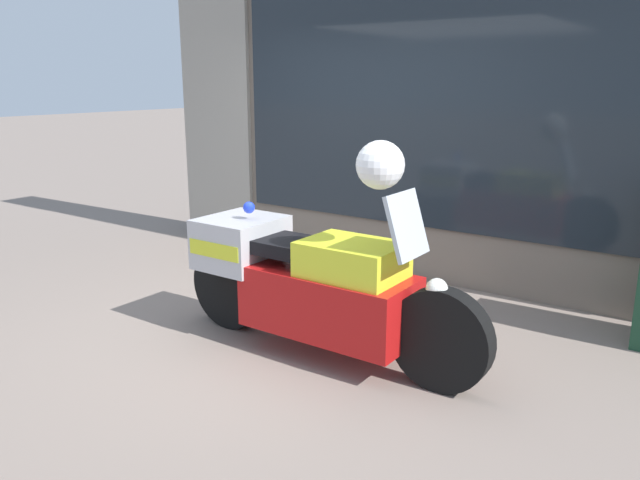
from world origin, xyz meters
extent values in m
plane|color=gray|center=(0.00, 0.00, 0.00)|extent=(60.00, 60.00, 0.00)
cube|color=#6B6056|center=(0.00, 2.00, 1.99)|extent=(5.56, 0.40, 3.98)
cube|color=gray|center=(-2.27, 2.03, 1.99)|extent=(1.03, 0.55, 3.98)
cube|color=#1E262D|center=(0.48, 1.79, 2.04)|extent=(4.31, 0.02, 2.98)
cube|color=slate|center=(0.44, 2.01, 0.28)|extent=(4.09, 0.30, 0.55)
cube|color=silver|center=(0.44, 2.15, 1.25)|extent=(4.09, 0.02, 1.44)
cube|color=beige|center=(0.44, 2.01, 1.96)|extent=(4.09, 0.30, 0.02)
cube|color=#B7B2A8|center=(-0.83, 2.01, 2.00)|extent=(0.18, 0.04, 0.05)
cube|color=#195623|center=(0.44, 2.01, 2.00)|extent=(0.18, 0.04, 0.05)
cube|color=black|center=(1.71, 2.01, 2.00)|extent=(0.18, 0.04, 0.05)
cube|color=#2866B7|center=(-0.82, 1.94, 0.69)|extent=(0.19, 0.04, 0.27)
cube|color=yellow|center=(0.44, 1.94, 0.69)|extent=(0.19, 0.02, 0.27)
cube|color=#2D8E42|center=(1.70, 1.94, 0.69)|extent=(0.19, 0.02, 0.27)
cylinder|color=black|center=(1.54, -0.18, 0.34)|extent=(0.68, 0.14, 0.68)
cylinder|color=black|center=(-0.28, -0.17, 0.34)|extent=(0.68, 0.14, 0.68)
cube|color=#B71414|center=(0.68, -0.18, 0.41)|extent=(1.24, 0.55, 0.45)
cube|color=yellow|center=(0.87, -0.18, 0.74)|extent=(0.68, 0.49, 0.27)
cube|color=black|center=(0.39, -0.18, 0.76)|extent=(0.72, 0.41, 0.10)
cube|color=#B7B7BC|center=(-0.15, -0.17, 0.72)|extent=(0.54, 0.60, 0.38)
cube|color=yellow|center=(-0.15, -0.17, 0.72)|extent=(0.49, 0.61, 0.11)
cube|color=#B2BCC6|center=(1.27, -0.18, 1.05)|extent=(0.16, 0.38, 0.42)
sphere|color=white|center=(1.50, -0.18, 0.67)|extent=(0.14, 0.14, 0.14)
sphere|color=blue|center=(-0.06, -0.17, 1.00)|extent=(0.09, 0.09, 0.09)
sphere|color=white|center=(1.07, -0.18, 1.41)|extent=(0.31, 0.31, 0.31)
camera|label=1|loc=(3.02, -3.62, 1.94)|focal=35.00mm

